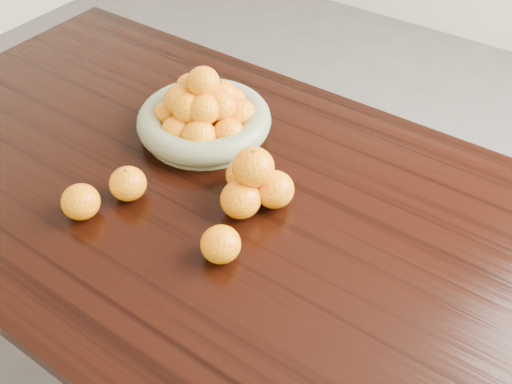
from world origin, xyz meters
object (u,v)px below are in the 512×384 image
Objects in this scene: fruit_bowl at (204,115)px; loose_orange_0 at (128,184)px; dining_table at (247,235)px; orange_pyramid at (253,182)px.

fruit_bowl is 0.28m from loose_orange_0.
loose_orange_0 is (-0.23, -0.12, 0.13)m from dining_table.
orange_pyramid is at bearing 31.47° from loose_orange_0.
orange_pyramid is 2.03× the size of loose_orange_0.
fruit_bowl reaches higher than orange_pyramid.
dining_table is 12.15× the size of orange_pyramid.
dining_table is at bearing 27.48° from loose_orange_0.
fruit_bowl is (-0.24, 0.16, 0.14)m from dining_table.
dining_table is 0.29m from loose_orange_0.
fruit_bowl reaches higher than loose_orange_0.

